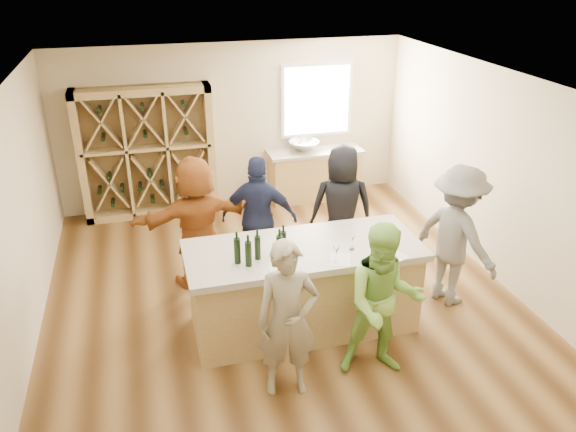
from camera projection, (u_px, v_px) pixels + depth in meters
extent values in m
cube|color=brown|center=(285.00, 306.00, 7.31)|extent=(6.00, 7.00, 0.10)
cube|color=white|center=(284.00, 83.00, 6.06)|extent=(6.00, 7.00, 0.10)
cube|color=beige|center=(233.00, 124.00, 9.78)|extent=(6.00, 0.10, 2.80)
cube|color=beige|center=(424.00, 425.00, 3.59)|extent=(6.00, 0.10, 2.80)
cube|color=beige|center=(8.00, 235.00, 5.97)|extent=(0.10, 7.00, 2.80)
cube|color=beige|center=(508.00, 180.00, 7.40)|extent=(0.10, 7.00, 2.80)
cube|color=white|center=(317.00, 100.00, 9.91)|extent=(1.30, 0.06, 1.30)
cube|color=white|center=(317.00, 100.00, 9.88)|extent=(1.18, 0.01, 1.18)
cube|color=tan|center=(147.00, 153.00, 9.32)|extent=(2.20, 0.45, 2.20)
cube|color=tan|center=(314.00, 176.00, 10.22)|extent=(1.60, 0.58, 0.86)
cube|color=#AC9F8C|center=(315.00, 152.00, 10.03)|extent=(1.70, 0.62, 0.06)
imported|color=silver|center=(304.00, 146.00, 9.93)|extent=(0.54, 0.54, 0.19)
cylinder|color=silver|center=(301.00, 140.00, 10.06)|extent=(0.02, 0.02, 0.30)
cube|color=tan|center=(303.00, 290.00, 6.66)|extent=(2.60, 1.00, 1.00)
cube|color=#AC9F8C|center=(304.00, 250.00, 6.42)|extent=(2.72, 1.12, 0.08)
cylinder|color=black|center=(237.00, 251.00, 6.02)|extent=(0.09, 0.09, 0.30)
cylinder|color=black|center=(248.00, 254.00, 5.97)|extent=(0.09, 0.09, 0.29)
cylinder|color=black|center=(258.00, 248.00, 6.11)|extent=(0.08, 0.08, 0.28)
cylinder|color=black|center=(280.00, 248.00, 6.07)|extent=(0.07, 0.07, 0.30)
cylinder|color=black|center=(283.00, 243.00, 6.19)|extent=(0.08, 0.08, 0.28)
cone|color=white|center=(293.00, 261.00, 5.95)|extent=(0.07, 0.07, 0.17)
cone|color=white|center=(336.00, 255.00, 6.05)|extent=(0.09, 0.09, 0.18)
cone|color=white|center=(382.00, 252.00, 6.12)|extent=(0.09, 0.09, 0.19)
cone|color=white|center=(352.00, 243.00, 6.32)|extent=(0.07, 0.07, 0.16)
cone|color=white|center=(392.00, 240.00, 6.36)|extent=(0.08, 0.08, 0.18)
cube|color=white|center=(280.00, 270.00, 5.95)|extent=(0.29, 0.35, 0.00)
cube|color=white|center=(340.00, 259.00, 6.15)|extent=(0.31, 0.35, 0.00)
cube|color=white|center=(393.00, 255.00, 6.25)|extent=(0.32, 0.37, 0.00)
imported|color=gray|center=(288.00, 320.00, 5.52)|extent=(0.68, 0.53, 1.71)
imported|color=#8CC64C|center=(384.00, 302.00, 5.77)|extent=(0.93, 0.64, 1.75)
imported|color=slate|center=(456.00, 236.00, 6.98)|extent=(0.94, 1.31, 1.85)
imported|color=#191E38|center=(259.00, 218.00, 7.58)|extent=(1.14, 0.84, 1.74)
imported|color=black|center=(342.00, 208.00, 7.83)|extent=(0.99, 0.77, 1.79)
imported|color=#994C19|center=(197.00, 222.00, 7.40)|extent=(1.75, 0.84, 1.81)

